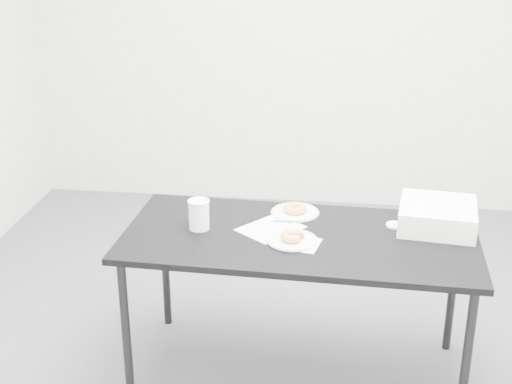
# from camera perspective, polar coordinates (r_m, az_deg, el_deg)

# --- Properties ---
(floor) EXTENTS (4.00, 4.00, 0.00)m
(floor) POSITION_cam_1_polar(r_m,az_deg,el_deg) (3.68, 1.86, -12.61)
(floor) COLOR #4C4C51
(floor) RESTS_ON ground
(wall_back) EXTENTS (4.00, 0.02, 2.70)m
(wall_back) POSITION_cam_1_polar(r_m,az_deg,el_deg) (5.08, 4.22, 13.51)
(wall_back) COLOR white
(wall_back) RESTS_ON floor
(table) EXTENTS (1.60, 0.80, 0.72)m
(table) POSITION_cam_1_polar(r_m,az_deg,el_deg) (3.21, 3.49, -4.35)
(table) COLOR black
(table) RESTS_ON floor
(scorecard) EXTENTS (0.33, 0.34, 0.00)m
(scorecard) POSITION_cam_1_polar(r_m,az_deg,el_deg) (3.24, 1.18, -2.93)
(scorecard) COLOR white
(scorecard) RESTS_ON table
(logo_patch) EXTENTS (0.06, 0.06, 0.00)m
(logo_patch) POSITION_cam_1_polar(r_m,az_deg,el_deg) (3.32, 2.77, -2.34)
(logo_patch) COLOR green
(logo_patch) RESTS_ON scorecard
(pen) EXTENTS (0.12, 0.02, 0.01)m
(pen) POSITION_cam_1_polar(r_m,az_deg,el_deg) (3.31, 2.41, -2.34)
(pen) COLOR #0E879B
(pen) RESTS_ON scorecard
(napkin) EXTENTS (0.19, 0.19, 0.00)m
(napkin) POSITION_cam_1_polar(r_m,az_deg,el_deg) (3.10, 3.61, -4.16)
(napkin) COLOR white
(napkin) RESTS_ON table
(plate_near) EXTENTS (0.22, 0.22, 0.01)m
(plate_near) POSITION_cam_1_polar(r_m,az_deg,el_deg) (3.12, 2.92, -3.88)
(plate_near) COLOR silver
(plate_near) RESTS_ON napkin
(donut_near) EXTENTS (0.13, 0.13, 0.04)m
(donut_near) POSITION_cam_1_polar(r_m,az_deg,el_deg) (3.11, 2.92, -3.54)
(donut_near) COLOR gold
(donut_near) RESTS_ON plate_near
(plate_far) EXTENTS (0.23, 0.23, 0.01)m
(plate_far) POSITION_cam_1_polar(r_m,az_deg,el_deg) (3.41, 3.14, -1.64)
(plate_far) COLOR silver
(plate_far) RESTS_ON table
(donut_far) EXTENTS (0.11, 0.11, 0.04)m
(donut_far) POSITION_cam_1_polar(r_m,az_deg,el_deg) (3.40, 3.15, -1.32)
(donut_far) COLOR gold
(donut_far) RESTS_ON plate_far
(coffee_cup) EXTENTS (0.09, 0.09, 0.14)m
(coffee_cup) POSITION_cam_1_polar(r_m,az_deg,el_deg) (3.23, -4.59, -1.81)
(coffee_cup) COLOR white
(coffee_cup) RESTS_ON table
(cup_lid) EXTENTS (0.08, 0.08, 0.01)m
(cup_lid) POSITION_cam_1_polar(r_m,az_deg,el_deg) (3.33, 11.03, -2.62)
(cup_lid) COLOR white
(cup_lid) RESTS_ON table
(bakery_box) EXTENTS (0.38, 0.38, 0.11)m
(bakery_box) POSITION_cam_1_polar(r_m,az_deg,el_deg) (3.34, 14.31, -1.86)
(bakery_box) COLOR white
(bakery_box) RESTS_ON table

